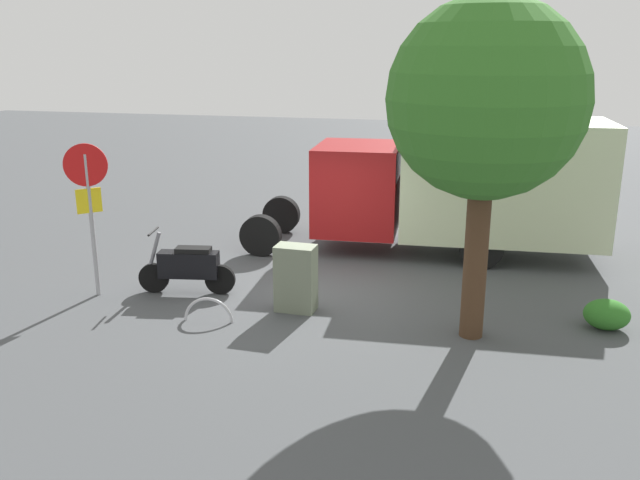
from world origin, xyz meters
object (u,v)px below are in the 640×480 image
box_truck_near (458,181)px  motorcycle (188,266)px  utility_cabinet (296,278)px  stop_sign (89,196)px  street_tree (486,101)px  bike_rack_hoop (209,321)px

box_truck_near → motorcycle: 6.07m
motorcycle → utility_cabinet: (-2.16, 0.34, 0.06)m
box_truck_near → stop_sign: box_truck_near is taller
stop_sign → street_tree: (-6.75, 0.23, 1.81)m
utility_cabinet → bike_rack_hoop: utility_cabinet is taller
motorcycle → street_tree: 6.08m
stop_sign → utility_cabinet: (-3.76, -0.15, -1.28)m
stop_sign → street_tree: 7.00m
street_tree → utility_cabinet: (2.99, -0.38, -3.09)m
motorcycle → street_tree: bearing=162.6°
box_truck_near → bike_rack_hoop: size_ratio=9.14×
stop_sign → utility_cabinet: stop_sign is taller
box_truck_near → street_tree: bearing=93.2°
stop_sign → motorcycle: bearing=-163.1°
motorcycle → box_truck_near: bearing=-151.1°
utility_cabinet → bike_rack_hoop: size_ratio=1.37×
motorcycle → utility_cabinet: bearing=161.6°
box_truck_near → bike_rack_hoop: (3.81, 4.87, -1.62)m
motorcycle → utility_cabinet: size_ratio=1.54×
motorcycle → bike_rack_hoop: motorcycle is taller
box_truck_near → street_tree: size_ratio=1.50×
street_tree → bike_rack_hoop: bearing=5.9°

